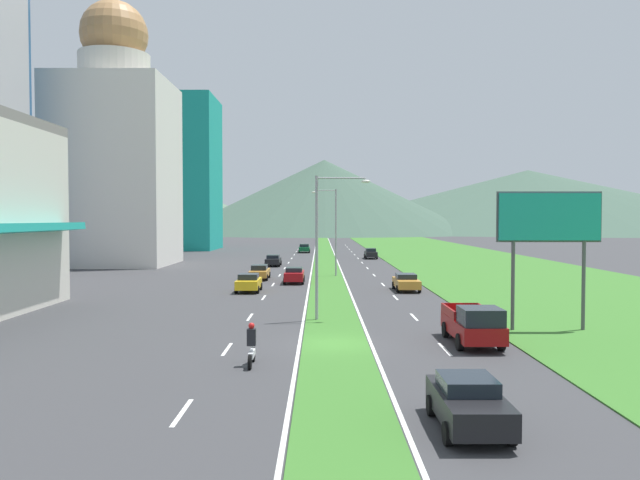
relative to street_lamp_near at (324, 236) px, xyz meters
name	(u,v)px	position (x,y,z in m)	size (l,w,h in m)	color
ground_plane	(336,345)	(0.55, -7.15, -5.07)	(600.00, 600.00, 0.00)	#38383A
grass_median	(326,260)	(0.55, 52.85, -5.04)	(3.20, 240.00, 0.06)	#387028
grass_verge_right	(468,260)	(21.15, 52.85, -5.04)	(24.00, 240.00, 0.06)	#387028
lane_dash_left_1	(183,412)	(-4.55, -17.69, -5.06)	(0.16, 2.80, 0.01)	silver
lane_dash_left_2	(228,349)	(-4.55, -8.24, -5.06)	(0.16, 2.80, 0.01)	silver
lane_dash_left_3	(251,317)	(-4.55, 1.22, -5.06)	(0.16, 2.80, 0.01)	silver
lane_dash_left_4	(265,298)	(-4.55, 10.68, -5.06)	(0.16, 2.80, 0.01)	silver
lane_dash_left_5	(274,285)	(-4.55, 20.13, -5.06)	(0.16, 2.80, 0.01)	silver
lane_dash_left_6	(281,275)	(-4.55, 29.59, -5.06)	(0.16, 2.80, 0.01)	silver
lane_dash_left_7	(286,268)	(-4.55, 39.04, -5.06)	(0.16, 2.80, 0.01)	silver
lane_dash_left_8	(290,263)	(-4.55, 48.50, -5.06)	(0.16, 2.80, 0.01)	silver
lane_dash_left_9	(293,258)	(-4.55, 57.96, -5.06)	(0.16, 2.80, 0.01)	silver
lane_dash_left_10	(295,255)	(-4.55, 67.41, -5.06)	(0.16, 2.80, 0.01)	silver
lane_dash_left_11	(297,252)	(-4.55, 76.87, -5.06)	(0.16, 2.80, 0.01)	silver
lane_dash_left_12	(299,249)	(-4.55, 86.32, -5.06)	(0.16, 2.80, 0.01)	silver
lane_dash_left_13	(301,247)	(-4.55, 95.78, -5.06)	(0.16, 2.80, 0.01)	silver
lane_dash_left_14	(302,245)	(-4.55, 105.24, -5.06)	(0.16, 2.80, 0.01)	silver
lane_dash_right_1	(506,413)	(5.65, -17.69, -5.06)	(0.16, 2.80, 0.01)	silver
lane_dash_right_2	(446,349)	(5.65, -8.24, -5.06)	(0.16, 2.80, 0.01)	silver
lane_dash_right_3	(415,317)	(5.65, 1.22, -5.06)	(0.16, 2.80, 0.01)	silver
lane_dash_right_4	(397,298)	(5.65, 10.68, -5.06)	(0.16, 2.80, 0.01)	silver
lane_dash_right_5	(384,285)	(5.65, 20.13, -5.06)	(0.16, 2.80, 0.01)	silver
lane_dash_right_6	(375,275)	(5.65, 29.59, -5.06)	(0.16, 2.80, 0.01)	silver
lane_dash_right_7	(368,268)	(5.65, 39.04, -5.06)	(0.16, 2.80, 0.01)	silver
lane_dash_right_8	(363,263)	(5.65, 48.50, -5.06)	(0.16, 2.80, 0.01)	silver
lane_dash_right_9	(359,258)	(5.65, 57.96, -5.06)	(0.16, 2.80, 0.01)	silver
lane_dash_right_10	(356,255)	(5.65, 67.41, -5.06)	(0.16, 2.80, 0.01)	silver
lane_dash_right_11	(353,252)	(5.65, 76.87, -5.06)	(0.16, 2.80, 0.01)	silver
lane_dash_right_12	(350,249)	(5.65, 86.32, -5.06)	(0.16, 2.80, 0.01)	silver
lane_dash_right_13	(348,247)	(5.65, 95.78, -5.06)	(0.16, 2.80, 0.01)	silver
lane_dash_right_14	(346,245)	(5.65, 105.24, -5.06)	(0.16, 2.80, 0.01)	silver
edge_line_median_left	(314,261)	(-1.20, 52.85, -5.06)	(0.16, 240.00, 0.01)	silver
edge_line_median_right	(338,261)	(2.30, 52.85, -5.06)	(0.16, 240.00, 0.01)	silver
domed_building	(117,153)	(-27.17, 44.91, 9.67)	(14.47, 14.47, 34.59)	silver
midrise_colored	(178,174)	(-28.53, 86.01, 9.89)	(15.57, 15.57, 29.93)	teal
hill_far_left	(139,198)	(-85.72, 253.17, 10.78)	(136.73, 136.73, 31.71)	#516B56
hill_far_center	(325,197)	(1.55, 219.34, 10.11)	(125.11, 125.11, 30.36)	#3D5647
hill_far_right	(529,200)	(105.09, 277.06, 10.23)	(238.92, 238.92, 30.59)	#3D5647
street_lamp_near	(324,236)	(0.00, 0.00, 0.00)	(3.30, 0.32, 8.69)	#99999E
street_lamp_mid	(334,226)	(1.21, 28.37, 0.21)	(2.66, 0.42, 9.23)	#99999E
billboard_roadside	(550,224)	(12.23, -3.50, 0.76)	(5.70, 0.28, 7.59)	#4C4C51
car_0	(274,260)	(-6.22, 42.57, -4.32)	(1.96, 4.74, 1.45)	black
car_1	(250,282)	(-6.16, 14.53, -4.29)	(1.99, 4.10, 1.53)	yellow
car_2	(261,272)	(-6.28, 25.17, -4.32)	(1.90, 4.79, 1.48)	#C6842D
car_3	(372,253)	(7.55, 57.28, -4.27)	(1.87, 4.46, 1.58)	black
car_4	(295,275)	(-2.64, 21.51, -4.29)	(1.92, 4.41, 1.50)	maroon
car_5	(469,402)	(4.11, -19.22, -4.29)	(1.93, 4.08, 1.51)	black
car_6	(305,248)	(-3.01, 74.02, -4.28)	(2.03, 4.79, 1.55)	#0C5128
car_7	(407,282)	(7.12, 15.34, -4.32)	(2.01, 4.64, 1.43)	#C6842D
pickup_truck_0	(475,325)	(7.24, -7.25, -4.09)	(2.18, 5.40, 2.00)	maroon
motorcycle_rider	(253,348)	(-3.04, -11.43, -4.33)	(0.36, 2.00, 1.80)	black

